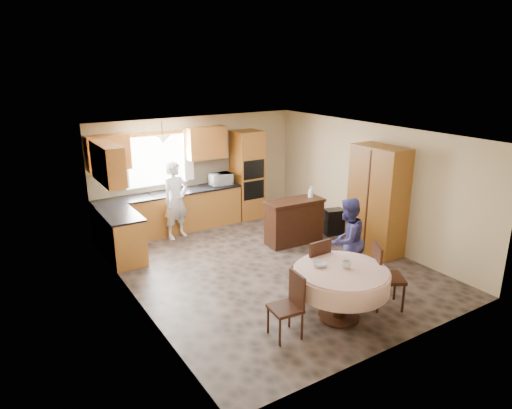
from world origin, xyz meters
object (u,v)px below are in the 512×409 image
Objects in this scene: dining_table at (341,280)px; chair_left at (290,302)px; chair_right at (383,273)px; sideboard at (294,223)px; chair_back at (314,266)px; person_dining at (347,241)px; oven_tower at (247,175)px; person_sink at (176,200)px; cupboard at (377,200)px.

chair_left is (-0.89, 0.03, -0.11)m from dining_table.
chair_right is at bearing 91.94° from chair_left.
dining_table is (-1.20, -2.75, 0.18)m from sideboard.
person_dining reaches higher than chair_back.
oven_tower is 2.28× the size of chair_left.
oven_tower is at bearing 75.12° from dining_table.
person_sink is (-0.82, 3.67, 0.28)m from chair_back.
sideboard is 2.37m from chair_back.
chair_left is at bearing -124.16° from sideboard.
chair_right reaches higher than sideboard.
oven_tower is 3.91m from person_dining.
oven_tower is 2.06m from person_sink.
person_sink reaches higher than person_dining.
person_dining is at bearing 22.44° from chair_right.
chair_left is at bearing -154.75° from cupboard.
chair_back is at bearing 73.11° from chair_right.
chair_back is at bearing -115.42° from sideboard.
dining_table is at bearing 94.08° from chair_left.
oven_tower reaches higher than sideboard.
cupboard is (1.12, -1.20, 0.63)m from sideboard.
cupboard is at bearing -13.46° from chair_right.
cupboard is 2.30× the size of chair_left.
oven_tower reaches higher than person_dining.
cupboard is 1.61m from person_dining.
chair_left is 1.68m from chair_right.
oven_tower is 4.88m from chair_right.
chair_left is 0.62× the size of person_dining.
cupboard reaches higher than chair_left.
person_sink is (-3.09, 2.80, -0.23)m from cupboard.
sideboard is at bearing -91.58° from oven_tower.
oven_tower is at bearing 161.54° from chair_left.
cupboard reaches higher than dining_table.
person_dining is at bearing -169.68° from chair_back.
chair_right is 4.71m from person_sink.
chair_right is at bearing -6.54° from dining_table.
chair_back is at bearing 130.29° from chair_left.
chair_right is (-0.42, -2.84, 0.13)m from sideboard.
chair_right reaches higher than chair_left.
chair_right is at bearing -133.25° from cupboard.
cupboard is (1.07, -3.19, 0.01)m from oven_tower.
person_dining is (0.91, 0.86, 0.13)m from dining_table.
cupboard reaches higher than oven_tower.
person_dining is (1.80, 0.83, 0.24)m from chair_left.
dining_table is at bearing 113.25° from chair_right.
cupboard is 2.48m from chair_back.
dining_table is at bearing -146.37° from cupboard.
oven_tower is 1.41× the size of person_dining.
chair_back is (-2.27, -0.87, -0.50)m from cupboard.
oven_tower reaches higher than dining_table.
dining_table is 1.36× the size of chair_back.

